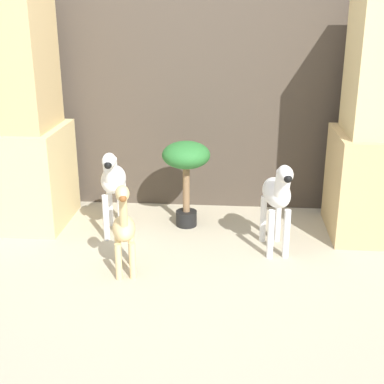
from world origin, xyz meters
name	(u,v)px	position (x,y,z in m)	size (l,w,h in m)	color
ground_plane	(183,290)	(0.00, 0.00, 0.00)	(14.00, 14.00, 0.00)	#B2A88E
wall_back	(201,60)	(0.00, 1.35, 1.10)	(6.40, 0.08, 2.20)	#473D33
rock_pillar_left	(15,123)	(-1.24, 0.89, 0.72)	(0.64, 0.61, 1.59)	#DBC184
zebra_right	(278,195)	(0.53, 0.53, 0.38)	(0.21, 0.47, 0.62)	white
zebra_left	(113,181)	(-0.53, 0.71, 0.38)	(0.21, 0.47, 0.62)	white
giraffe_figurine	(124,228)	(-0.35, 0.16, 0.29)	(0.19, 0.40, 0.60)	#E0C184
potted_palm_front	(186,163)	(-0.07, 0.91, 0.46)	(0.33, 0.33, 0.61)	black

